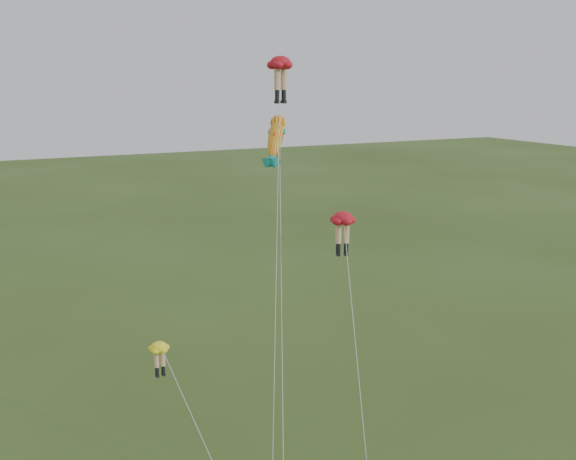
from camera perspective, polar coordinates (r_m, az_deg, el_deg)
name	(u,v)px	position (r m, az deg, el deg)	size (l,w,h in m)	color
legs_kite_red_high	(280,73)	(34.95, -0.69, 13.81)	(5.69, 9.96, 20.54)	red
legs_kite_red_mid	(343,227)	(30.86, 4.93, 0.25)	(2.77, 7.17, 13.14)	red
legs_kite_yellow	(163,359)	(29.84, -11.03, -11.16)	(2.58, 8.60, 7.79)	yellow
fish_kite	(276,139)	(34.85, -1.10, 8.13)	(5.35, 11.00, 17.68)	yellow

